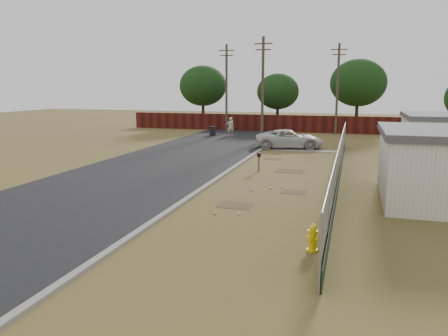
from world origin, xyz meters
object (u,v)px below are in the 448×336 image
(pedestrian, at_px, (230,127))
(mailbox, at_px, (259,156))
(trash_bin, at_px, (213,131))
(fire_hydrant, at_px, (313,238))
(pickup_truck, at_px, (289,139))

(pedestrian, bearing_deg, mailbox, 88.55)
(pedestrian, height_order, trash_bin, pedestrian)
(fire_hydrant, xyz_separation_m, trash_bin, (-12.34, 28.55, 0.08))
(mailbox, distance_m, trash_bin, 18.79)
(trash_bin, bearing_deg, pedestrian, 0.89)
(pickup_truck, relative_size, trash_bin, 5.73)
(mailbox, height_order, pickup_truck, pickup_truck)
(mailbox, height_order, trash_bin, mailbox)
(fire_hydrant, distance_m, mailbox, 12.38)
(pedestrian, bearing_deg, pickup_truck, 112.46)
(fire_hydrant, height_order, pickup_truck, pickup_truck)
(pickup_truck, xyz_separation_m, trash_bin, (-8.55, 6.78, -0.26))
(fire_hydrant, bearing_deg, pedestrian, 110.22)
(fire_hydrant, height_order, pedestrian, pedestrian)
(mailbox, xyz_separation_m, pedestrian, (-6.42, 16.91, 0.06))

